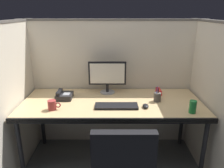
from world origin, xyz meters
The scene contains 12 objects.
cubicle_partition_rear centered at (0.00, 0.74, 0.79)m, with size 2.21×0.06×1.57m.
cubicle_partition_left centered at (-0.99, 0.20, 0.79)m, with size 0.06×1.41×1.57m.
cubicle_partition_right centered at (0.99, 0.20, 0.79)m, with size 0.06×1.41×1.57m.
desk centered at (0.00, 0.29, 0.69)m, with size 1.90×0.80×0.74m.
monitor_center centered at (-0.05, 0.56, 0.96)m, with size 0.43×0.17×0.37m.
keyboard_main centered at (0.04, 0.16, 0.75)m, with size 0.43×0.15×0.02m, color black.
computer_mouse centered at (0.33, 0.15, 0.76)m, with size 0.06×0.10×0.04m.
desk_phone centered at (-0.53, 0.39, 0.77)m, with size 0.17×0.19×0.09m.
coffee_mug centered at (-0.58, 0.10, 0.79)m, with size 0.13×0.08×0.09m.
soda_can centered at (0.76, 0.03, 0.80)m, with size 0.07×0.07×0.12m, color #197233.
red_stapler centered at (0.54, 0.53, 0.77)m, with size 0.04×0.15×0.06m, color red.
pen_cup centered at (0.48, 0.31, 0.79)m, with size 0.08×0.08×0.17m.
Camera 1 is at (0.00, -1.83, 1.65)m, focal length 34.82 mm.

